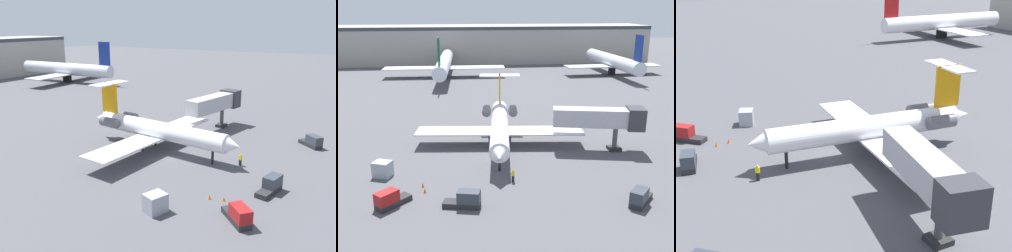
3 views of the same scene
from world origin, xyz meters
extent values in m
cube|color=#4C4C51|center=(0.00, 0.00, -0.05)|extent=(400.00, 400.00, 0.10)
cylinder|color=white|center=(1.38, 3.52, 3.23)|extent=(5.01, 22.30, 2.63)
cone|color=white|center=(0.09, -8.28, 3.23)|extent=(2.72, 2.46, 2.50)
cone|color=white|center=(2.67, 15.43, 3.23)|extent=(2.51, 2.83, 2.24)
cube|color=white|center=(8.20, 3.79, 2.21)|extent=(12.34, 5.66, 0.24)
cube|color=white|center=(-5.23, 5.25, 2.21)|extent=(12.34, 5.66, 0.24)
cylinder|color=#595960|center=(4.45, 11.31, 3.63)|extent=(1.84, 3.34, 1.50)
cylinder|color=#595960|center=(0.05, 11.79, 3.63)|extent=(1.84, 3.34, 1.50)
cube|color=orange|center=(2.46, 13.54, 6.95)|extent=(0.58, 3.21, 4.80)
cube|color=white|center=(2.46, 13.54, 9.25)|extent=(7.02, 3.12, 0.20)
cylinder|color=black|center=(0.40, -5.50, 0.96)|extent=(0.36, 0.36, 1.91)
cylinder|color=black|center=(3.18, 5.34, 0.96)|extent=(0.36, 0.36, 1.91)
cylinder|color=black|center=(0.00, 5.68, 0.96)|extent=(0.36, 0.36, 1.91)
cube|color=#ADADB2|center=(15.22, 0.78, 4.97)|extent=(12.60, 5.09, 2.60)
cube|color=#333338|center=(20.86, -0.42, 4.97)|extent=(3.01, 3.63, 3.20)
cylinder|color=#4C4C51|center=(18.23, 0.14, 1.83)|extent=(0.70, 0.70, 3.67)
cube|color=#262626|center=(18.23, 0.14, 0.25)|extent=(1.80, 1.80, 0.50)
cube|color=black|center=(1.69, -9.00, 0.42)|extent=(0.37, 0.40, 0.85)
cube|color=yellow|center=(1.69, -9.00, 1.15)|extent=(0.43, 0.48, 0.60)
sphere|color=tan|center=(1.69, -9.00, 1.57)|extent=(0.24, 0.24, 0.24)
cube|color=#262628|center=(-11.97, -13.16, 0.30)|extent=(3.80, 3.84, 0.60)
cube|color=maroon|center=(-12.53, -13.73, 1.25)|extent=(2.68, 2.69, 1.30)
cube|color=#262628|center=(-4.64, -14.46, 0.30)|extent=(4.21, 2.25, 0.60)
cube|color=#333842|center=(-3.86, -14.64, 1.25)|extent=(2.65, 1.90, 1.30)
cube|color=#999EA8|center=(-14.42, -5.43, 1.00)|extent=(2.64, 2.41, 1.99)
cone|color=orange|center=(-9.18, -9.15, 0.28)|extent=(0.36, 0.36, 0.55)
cone|color=orange|center=(-8.83, -10.67, 0.28)|extent=(0.36, 0.36, 0.55)
cylinder|color=white|center=(-56.01, 60.72, 4.35)|extent=(5.63, 36.10, 3.90)
cube|color=red|center=(-56.78, 44.76, 9.80)|extent=(0.49, 4.01, 7.00)
cube|color=white|center=(-56.01, 60.72, 2.80)|extent=(30.46, 7.45, 0.30)
cube|color=black|center=(-56.01, 60.72, 1.20)|extent=(1.20, 2.80, 2.40)
camera|label=1|loc=(-41.98, -22.55, 18.48)|focal=37.98mm
camera|label=2|loc=(-4.45, -52.30, 20.76)|focal=41.75mm
camera|label=3|loc=(41.13, -20.09, 20.77)|focal=48.44mm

